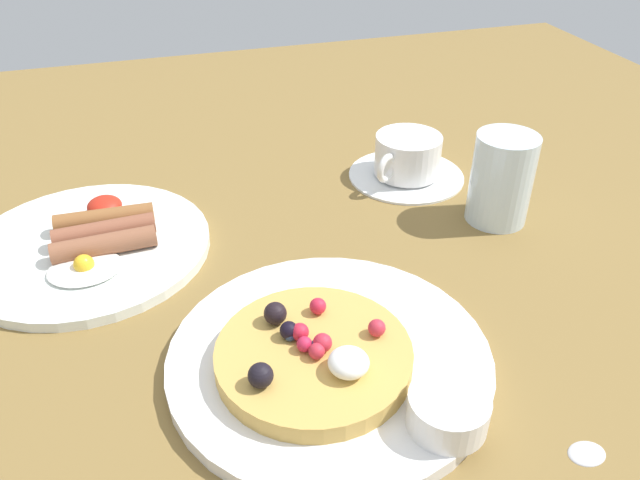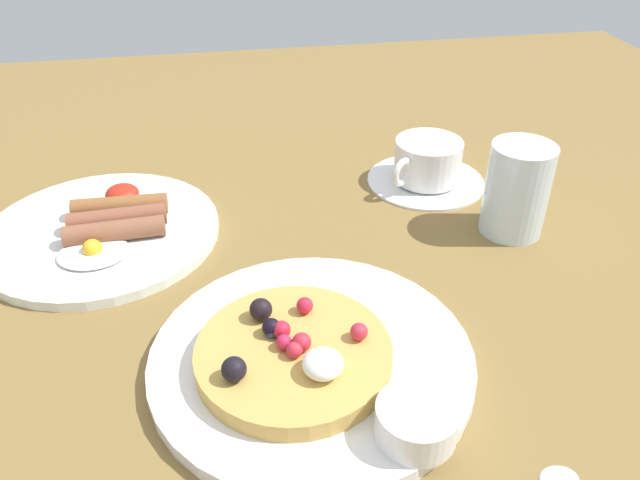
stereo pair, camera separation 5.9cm
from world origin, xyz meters
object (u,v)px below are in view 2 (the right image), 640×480
object	(u,v)px
breakfast_plate	(101,233)
coffee_cup	(427,160)
pancake_plate	(312,358)
coffee_saucer	(426,180)
water_glass	(517,190)
syrup_ramekin	(416,421)

from	to	relation	value
breakfast_plate	coffee_cup	xyz separation A→B (cm)	(38.92, 5.65, 2.66)
pancake_plate	coffee_saucer	world-z (taller)	pancake_plate
breakfast_plate	coffee_cup	size ratio (longest dim) A/B	2.56
breakfast_plate	water_glass	size ratio (longest dim) A/B	2.49
breakfast_plate	water_glass	xyz separation A→B (cm)	(44.78, -6.55, 4.59)
pancake_plate	coffee_cup	xyz separation A→B (cm)	(19.37, 28.83, 2.54)
coffee_cup	water_glass	bearing A→B (deg)	-64.35
pancake_plate	breakfast_plate	size ratio (longest dim) A/B	1.06
water_glass	coffee_saucer	bearing A→B (deg)	115.06
pancake_plate	syrup_ramekin	distance (cm)	11.45
pancake_plate	syrup_ramekin	world-z (taller)	syrup_ramekin
pancake_plate	coffee_saucer	bearing A→B (deg)	56.02
coffee_saucer	coffee_cup	size ratio (longest dim) A/B	1.47
syrup_ramekin	breakfast_plate	size ratio (longest dim) A/B	0.23
pancake_plate	breakfast_plate	distance (cm)	30.32
syrup_ramekin	breakfast_plate	distance (cm)	41.55
coffee_saucer	syrup_ramekin	bearing A→B (deg)	-109.36
coffee_saucer	coffee_cup	distance (cm)	2.91
coffee_saucer	pancake_plate	bearing A→B (deg)	-123.98
syrup_ramekin	water_glass	size ratio (longest dim) A/B	0.58
pancake_plate	water_glass	bearing A→B (deg)	33.38
breakfast_plate	syrup_ramekin	bearing A→B (deg)	-52.05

